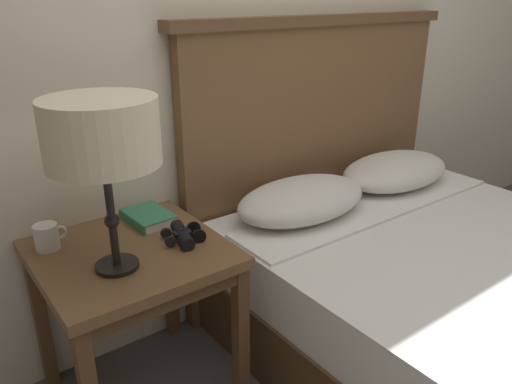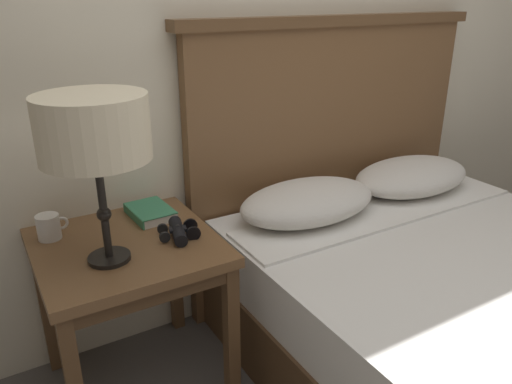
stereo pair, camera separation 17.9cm
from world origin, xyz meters
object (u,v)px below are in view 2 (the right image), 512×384
(table_lamp, at_px, (94,131))
(book_on_nightstand, at_px, (150,212))
(bed, at_px, (468,311))
(binoculars_pair, at_px, (178,231))
(coffee_mug, at_px, (49,227))
(nightstand, at_px, (128,263))

(table_lamp, height_order, book_on_nightstand, table_lamp)
(bed, distance_m, binoculars_pair, 1.07)
(book_on_nightstand, xyz_separation_m, binoculars_pair, (0.03, -0.21, 0.01))
(table_lamp, bearing_deg, coffee_mug, 118.25)
(bed, distance_m, book_on_nightstand, 1.21)
(book_on_nightstand, bearing_deg, coffee_mug, 179.89)
(binoculars_pair, bearing_deg, coffee_mug, 150.74)
(bed, xyz_separation_m, book_on_nightstand, (-0.91, 0.73, 0.31))
(nightstand, relative_size, coffee_mug, 5.76)
(book_on_nightstand, distance_m, coffee_mug, 0.35)
(nightstand, height_order, bed, bed)
(table_lamp, xyz_separation_m, coffee_mug, (-0.13, 0.24, -0.37))
(bed, relative_size, book_on_nightstand, 9.35)
(book_on_nightstand, height_order, binoculars_pair, binoculars_pair)
(nightstand, bearing_deg, bed, -28.76)
(bed, height_order, coffee_mug, bed)
(bed, height_order, book_on_nightstand, bed)
(nightstand, relative_size, book_on_nightstand, 2.95)
(nightstand, height_order, coffee_mug, coffee_mug)
(table_lamp, distance_m, binoculars_pair, 0.46)
(table_lamp, relative_size, book_on_nightstand, 2.55)
(table_lamp, bearing_deg, book_on_nightstand, 48.32)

